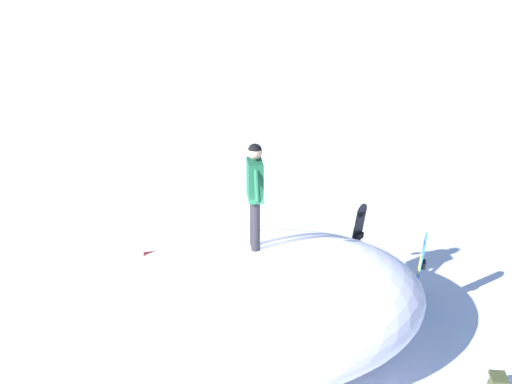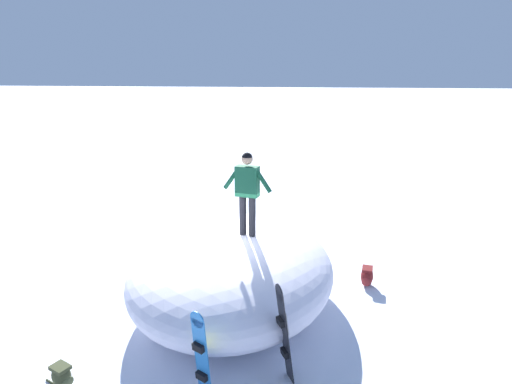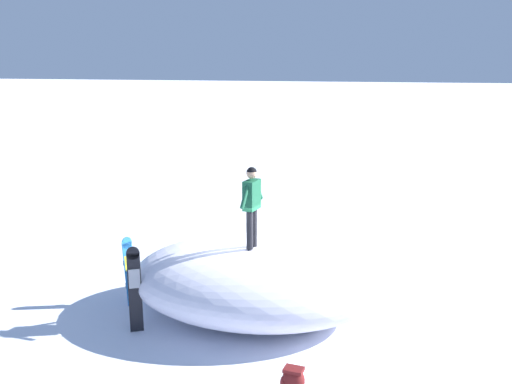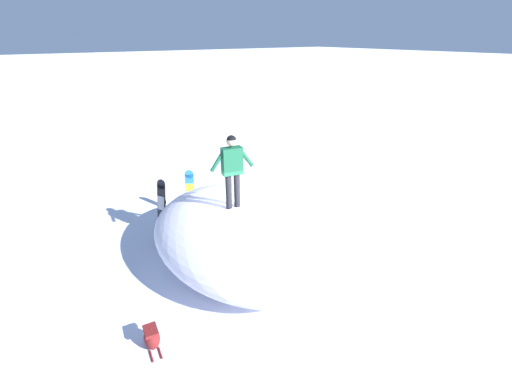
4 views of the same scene
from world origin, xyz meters
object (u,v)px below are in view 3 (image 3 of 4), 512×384
Objects in this scene: backpack_near at (293,379)px; snowboard_secondary_upright at (129,270)px; snowboarder_standing at (252,200)px; snowboard_primary_upright at (135,287)px; backpack_far at (168,262)px.

snowboard_secondary_upright is at bearing 55.79° from backpack_near.
snowboarder_standing is 3.75m from backpack_near.
backpack_near is (-2.82, -4.14, -0.58)m from snowboard_secondary_upright.
snowboarder_standing reaches higher than snowboard_secondary_upright.
backpack_near is at bearing -153.69° from snowboarder_standing.
snowboarder_standing reaches higher than backpack_near.
snowboard_secondary_upright is (0.23, 2.86, -1.81)m from snowboarder_standing.
snowboarder_standing is 0.97× the size of snowboard_primary_upright.
backpack_near is at bearing -141.20° from backpack_far.
snowboard_secondary_upright is 5.04m from backpack_near.
backpack_far is at bearing 9.94° from snowboard_primary_upright.
snowboarder_standing is 4.50m from backpack_far.
snowboarder_standing is 2.84× the size of backpack_near.
backpack_far is (3.45, 0.60, -0.71)m from snowboard_primary_upright.
snowboard_primary_upright is at bearing -170.06° from backpack_far.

